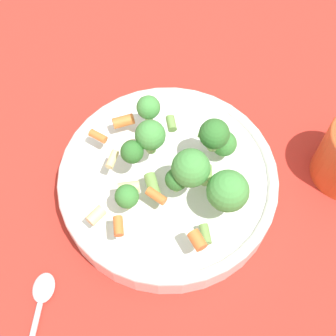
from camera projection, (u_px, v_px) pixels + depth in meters
name	position (u px, v px, depth m)	size (l,w,h in m)	color
ground_plane	(168.00, 189.00, 0.61)	(3.00, 3.00, 0.00)	#B72D23
bowl	(168.00, 181.00, 0.59)	(0.28, 0.28, 0.04)	white
pasta_salad	(189.00, 165.00, 0.53)	(0.18, 0.20, 0.08)	#8CB766
spoon	(37.00, 318.00, 0.53)	(0.17, 0.03, 0.01)	silver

